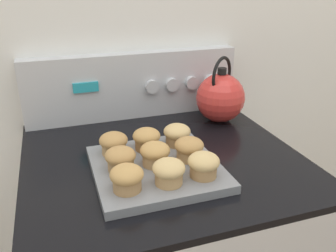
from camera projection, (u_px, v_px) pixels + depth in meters
wall_back at (128, 33)px, 1.18m from camera, size 8.00×0.05×2.40m
control_panel at (134, 85)px, 1.20m from camera, size 0.72×0.07×0.22m
muffin_pan at (156, 168)px, 0.89m from camera, size 0.31×0.31×0.02m
muffin_r0_c0 at (127, 178)px, 0.77m from camera, size 0.07×0.07×0.06m
muffin_r0_c1 at (169, 171)px, 0.79m from camera, size 0.07×0.07×0.06m
muffin_r0_c2 at (204, 164)px, 0.82m from camera, size 0.07×0.07×0.06m
muffin_r1_c0 at (121, 159)px, 0.85m from camera, size 0.07×0.07×0.06m
muffin_r1_c1 at (155, 153)px, 0.87m from camera, size 0.07×0.07×0.06m
muffin_r1_c2 at (189, 148)px, 0.90m from camera, size 0.07×0.07×0.06m
muffin_r2_c0 at (114, 143)px, 0.92m from camera, size 0.07×0.07×0.06m
muffin_r2_c1 at (147, 139)px, 0.95m from camera, size 0.07×0.07×0.06m
muffin_r2_c2 at (177, 134)px, 0.97m from camera, size 0.07×0.07×0.06m
tea_kettle at (221, 97)px, 1.17m from camera, size 0.18×0.16×0.22m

